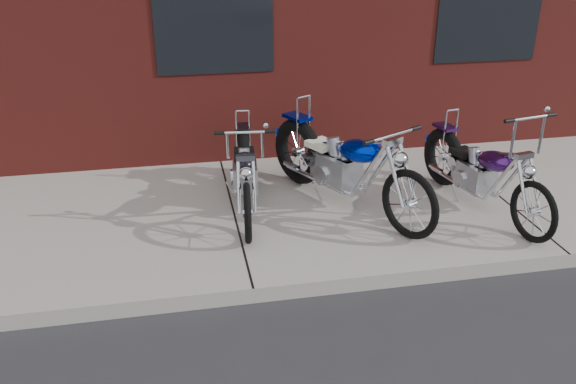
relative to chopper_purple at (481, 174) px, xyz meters
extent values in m
plane|color=#2B2B30|center=(-2.62, -1.12, -0.53)|extent=(120.00, 120.00, 0.00)
cube|color=#999999|center=(-2.62, 0.38, -0.46)|extent=(22.00, 3.00, 0.15)
torus|color=black|center=(-0.10, 0.53, -0.04)|extent=(0.26, 0.69, 0.68)
torus|color=black|center=(0.17, -0.92, -0.08)|extent=(0.18, 0.62, 0.61)
cube|color=#9A9FA6|center=(0.01, -0.06, -0.05)|extent=(0.33, 0.42, 0.28)
ellipsoid|color=#3B155D|center=(0.06, -0.32, 0.22)|extent=(0.34, 0.56, 0.29)
cube|color=black|center=(-0.04, 0.18, 0.13)|extent=(0.27, 0.30, 0.06)
cylinder|color=silver|center=(0.15, -0.81, 0.17)|extent=(0.09, 0.28, 0.51)
cylinder|color=silver|center=(0.13, -0.69, 0.80)|extent=(0.52, 0.12, 0.03)
cylinder|color=silver|center=(-0.09, 0.46, 0.31)|extent=(0.02, 0.02, 0.45)
cylinder|color=silver|center=(0.08, 0.17, -0.18)|extent=(0.20, 0.84, 0.05)
torus|color=black|center=(-1.70, 0.89, 0.01)|extent=(0.49, 0.77, 0.78)
torus|color=black|center=(-0.92, -0.64, -0.03)|extent=(0.39, 0.66, 0.71)
cube|color=#9A9FA6|center=(-1.39, 0.27, 0.00)|extent=(0.47, 0.53, 0.33)
ellipsoid|color=#001BB5|center=(-1.25, -0.01, 0.31)|extent=(0.52, 0.66, 0.33)
cube|color=silver|center=(-1.51, 0.52, 0.21)|extent=(0.37, 0.39, 0.07)
cylinder|color=silver|center=(-0.99, -0.51, 0.25)|extent=(0.18, 0.30, 0.59)
cylinder|color=silver|center=(-1.05, -0.39, 0.61)|extent=(0.55, 0.30, 0.03)
cylinder|color=silver|center=(-1.66, 0.81, 0.42)|extent=(0.03, 0.03, 0.52)
cylinder|color=silver|center=(-1.38, 0.54, -0.15)|extent=(0.49, 0.90, 0.05)
torus|color=black|center=(-2.41, 1.03, -0.05)|extent=(0.20, 0.67, 0.66)
torus|color=black|center=(-2.56, -0.40, -0.09)|extent=(0.12, 0.60, 0.60)
cube|color=#9A9FA6|center=(-2.47, 0.45, -0.06)|extent=(0.29, 0.39, 0.28)
ellipsoid|color=black|center=(-2.50, 0.19, 0.20)|extent=(0.29, 0.53, 0.28)
cube|color=black|center=(-2.45, 0.69, 0.12)|extent=(0.25, 0.28, 0.06)
cylinder|color=silver|center=(-2.55, -0.29, 0.15)|extent=(0.06, 0.27, 0.49)
cylinder|color=silver|center=(-2.54, -0.17, 0.65)|extent=(0.50, 0.08, 0.03)
cylinder|color=silver|center=(-2.42, 0.96, 0.29)|extent=(0.02, 0.02, 0.44)
cylinder|color=silver|center=(-2.34, 0.64, -0.18)|extent=(0.13, 0.83, 0.04)
camera|label=1|loc=(-3.17, -5.47, 2.52)|focal=38.00mm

